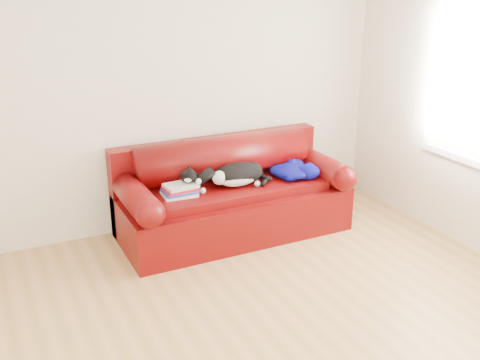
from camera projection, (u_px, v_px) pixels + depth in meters
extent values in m
plane|color=olive|center=(264.00, 329.00, 3.89)|extent=(4.50, 4.50, 0.00)
cube|color=beige|center=(162.00, 92.00, 5.13)|extent=(4.50, 0.02, 2.60)
cube|color=#360204|center=(233.00, 212.00, 5.28)|extent=(2.10, 0.90, 0.42)
cube|color=#360204|center=(235.00, 190.00, 5.15)|extent=(1.66, 0.62, 0.10)
cylinder|color=black|center=(150.00, 266.00, 4.68)|extent=(0.06, 0.06, 0.05)
cylinder|color=black|center=(334.00, 225.00, 5.45)|extent=(0.06, 0.06, 0.05)
cylinder|color=black|center=(128.00, 235.00, 5.23)|extent=(0.06, 0.06, 0.05)
cylinder|color=black|center=(298.00, 201.00, 6.00)|extent=(0.06, 0.06, 0.05)
cube|color=#360204|center=(217.00, 179.00, 5.51)|extent=(2.10, 0.18, 0.85)
cylinder|color=#360204|center=(221.00, 157.00, 5.33)|extent=(1.70, 0.40, 0.40)
cylinder|color=#360204|center=(134.00, 195.00, 4.78)|extent=(0.24, 0.88, 0.24)
sphere|color=#360204|center=(150.00, 214.00, 4.41)|extent=(0.24, 0.24, 0.24)
cylinder|color=#360204|center=(318.00, 165.00, 5.55)|extent=(0.24, 0.88, 0.24)
sphere|color=#360204|center=(344.00, 178.00, 5.18)|extent=(0.24, 0.24, 0.24)
cube|color=beige|center=(180.00, 194.00, 4.89)|extent=(0.30, 0.24, 0.02)
cube|color=white|center=(180.00, 194.00, 4.89)|extent=(0.29, 0.23, 0.02)
cube|color=#2037B0|center=(180.00, 191.00, 4.88)|extent=(0.29, 0.22, 0.02)
cube|color=white|center=(180.00, 191.00, 4.88)|extent=(0.27, 0.21, 0.02)
cube|color=#B21421|center=(180.00, 188.00, 4.87)|extent=(0.28, 0.22, 0.02)
cube|color=white|center=(180.00, 188.00, 4.87)|extent=(0.27, 0.21, 0.02)
cube|color=silver|center=(180.00, 186.00, 4.86)|extent=(0.29, 0.23, 0.02)
cube|color=white|center=(180.00, 186.00, 4.86)|extent=(0.27, 0.22, 0.02)
ellipsoid|color=black|center=(238.00, 174.00, 5.10)|extent=(0.50, 0.28, 0.21)
ellipsoid|color=silver|center=(238.00, 180.00, 5.06)|extent=(0.35, 0.16, 0.13)
ellipsoid|color=silver|center=(220.00, 178.00, 4.99)|extent=(0.14, 0.13, 0.13)
ellipsoid|color=black|center=(252.00, 173.00, 5.18)|extent=(0.21, 0.21, 0.18)
ellipsoid|color=black|center=(205.00, 173.00, 4.94)|extent=(0.15, 0.14, 0.13)
ellipsoid|color=silver|center=(204.00, 176.00, 4.90)|extent=(0.07, 0.06, 0.05)
sphere|color=#BF7272|center=(203.00, 176.00, 4.89)|extent=(0.02, 0.02, 0.02)
cone|color=black|center=(208.00, 167.00, 4.90)|extent=(0.06, 0.05, 0.06)
cone|color=black|center=(205.00, 165.00, 4.96)|extent=(0.06, 0.05, 0.06)
cylinder|color=black|center=(263.00, 178.00, 5.22)|extent=(0.11, 0.17, 0.04)
sphere|color=silver|center=(217.00, 188.00, 4.98)|extent=(0.05, 0.05, 0.05)
sphere|color=silver|center=(257.00, 184.00, 5.09)|extent=(0.05, 0.05, 0.05)
ellipsoid|color=#050244|center=(292.00, 171.00, 5.31)|extent=(0.49, 0.47, 0.13)
ellipsoid|color=#050244|center=(307.00, 171.00, 5.27)|extent=(0.30, 0.28, 0.15)
ellipsoid|color=#050244|center=(281.00, 170.00, 5.37)|extent=(0.32, 0.34, 0.10)
ellipsoid|color=#050244|center=(295.00, 166.00, 5.42)|extent=(0.24, 0.22, 0.15)
ellipsoid|color=#050244|center=(290.00, 176.00, 5.22)|extent=(0.20, 0.21, 0.09)
ellipsoid|color=silver|center=(301.00, 171.00, 5.24)|extent=(0.18, 0.12, 0.04)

